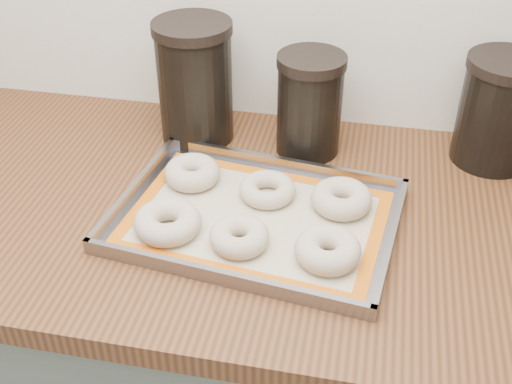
% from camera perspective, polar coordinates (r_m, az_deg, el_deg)
% --- Properties ---
extents(countertop, '(3.06, 0.68, 0.04)m').
position_cam_1_polar(countertop, '(1.11, 10.26, -3.27)').
color(countertop, brown).
rests_on(countertop, cabinet).
extents(baking_tray, '(0.50, 0.38, 0.03)m').
position_cam_1_polar(baking_tray, '(1.08, 0.00, -2.29)').
color(baking_tray, gray).
rests_on(baking_tray, countertop).
extents(baking_mat, '(0.45, 0.34, 0.00)m').
position_cam_1_polar(baking_mat, '(1.08, 0.00, -2.37)').
color(baking_mat, '#C6B793').
rests_on(baking_mat, baking_tray).
extents(bagel_front_left, '(0.15, 0.15, 0.04)m').
position_cam_1_polar(bagel_front_left, '(1.05, -7.86, -2.65)').
color(bagel_front_left, '#BDAB93').
rests_on(bagel_front_left, baking_mat).
extents(bagel_front_mid, '(0.11, 0.11, 0.04)m').
position_cam_1_polar(bagel_front_mid, '(1.01, -1.49, -3.98)').
color(bagel_front_mid, '#BDAB93').
rests_on(bagel_front_mid, baking_mat).
extents(bagel_front_right, '(0.10, 0.10, 0.04)m').
position_cam_1_polar(bagel_front_right, '(0.99, 6.39, -5.14)').
color(bagel_front_right, '#BDAB93').
rests_on(bagel_front_right, baking_mat).
extents(bagel_back_left, '(0.12, 0.12, 0.04)m').
position_cam_1_polar(bagel_back_left, '(1.16, -5.69, 1.73)').
color(bagel_back_left, '#BDAB93').
rests_on(bagel_back_left, baking_mat).
extents(bagel_back_mid, '(0.11, 0.11, 0.03)m').
position_cam_1_polar(bagel_back_mid, '(1.12, 1.02, 0.22)').
color(bagel_back_mid, '#BDAB93').
rests_on(bagel_back_mid, baking_mat).
extents(bagel_back_right, '(0.11, 0.11, 0.04)m').
position_cam_1_polar(bagel_back_right, '(1.10, 7.61, -0.59)').
color(bagel_back_right, '#BDAB93').
rests_on(bagel_back_right, baking_mat).
extents(canister_left, '(0.15, 0.15, 0.24)m').
position_cam_1_polar(canister_left, '(1.26, -5.44, 9.72)').
color(canister_left, black).
rests_on(canister_left, countertop).
extents(canister_mid, '(0.13, 0.13, 0.20)m').
position_cam_1_polar(canister_mid, '(1.22, 4.78, 7.77)').
color(canister_mid, black).
rests_on(canister_mid, countertop).
extents(canister_right, '(0.15, 0.15, 0.21)m').
position_cam_1_polar(canister_right, '(1.26, 20.84, 6.75)').
color(canister_right, black).
rests_on(canister_right, countertop).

